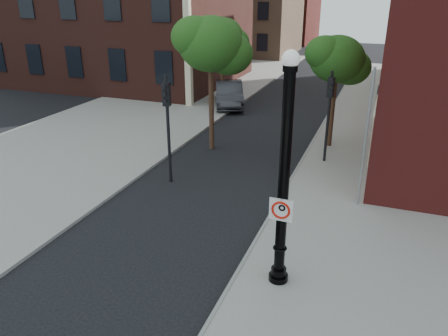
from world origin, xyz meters
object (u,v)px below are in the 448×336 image
at_px(lamppost, 283,188).
at_px(parked_car, 229,94).
at_px(no_parking_sign, 281,210).
at_px(traffic_signal_right, 330,103).
at_px(traffic_signal_left, 167,112).

height_order(lamppost, parked_car, lamppost).
height_order(no_parking_sign, traffic_signal_right, traffic_signal_right).
distance_m(parked_car, traffic_signal_left, 12.99).
bearing_deg(traffic_signal_right, parked_car, 141.39).
bearing_deg(lamppost, parked_car, 113.87).
xyz_separation_m(no_parking_sign, parked_car, (-7.83, 17.83, -1.49)).
bearing_deg(parked_car, traffic_signal_left, -102.88).
bearing_deg(lamppost, traffic_signal_right, 91.07).
xyz_separation_m(no_parking_sign, traffic_signal_left, (-5.80, 5.18, 0.64)).
bearing_deg(traffic_signal_right, traffic_signal_left, -133.68).
xyz_separation_m(parked_car, traffic_signal_right, (7.65, -8.37, 1.99)).
height_order(lamppost, no_parking_sign, lamppost).
bearing_deg(traffic_signal_left, parked_car, 93.55).
bearing_deg(lamppost, traffic_signal_left, 139.10).
relative_size(no_parking_sign, parked_car, 0.12).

